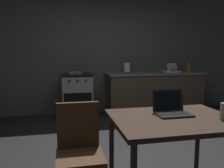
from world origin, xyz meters
TOP-DOWN VIEW (x-y plane):
  - ground_plane at (0.00, 0.00)m, footprint 12.00×12.00m
  - back_wall at (0.30, 2.44)m, footprint 6.40×0.10m
  - kitchen_counter at (1.16, 2.09)m, footprint 2.16×0.64m
  - stove_oven at (-0.56, 2.09)m, footprint 0.60×0.62m
  - dining_table at (0.13, -0.84)m, footprint 1.11×0.88m
  - chair at (-0.72, -0.76)m, footprint 0.40×0.40m
  - laptop at (0.16, -0.73)m, footprint 0.32×0.27m
  - electric_kettle at (0.52, 2.09)m, footprint 0.17×0.15m
  - bottle at (1.95, 2.04)m, footprint 0.08×0.08m
  - frying_pan at (-0.58, 2.06)m, footprint 0.28×0.45m
  - drinking_glass at (0.52, -1.00)m, footprint 0.07×0.07m
  - dish_rack at (1.56, 2.09)m, footprint 0.34×0.26m

SIDE VIEW (x-z plane):
  - ground_plane at x=0.00m, z-range 0.00..0.00m
  - stove_oven at x=-0.56m, z-range 0.00..0.90m
  - kitchen_counter at x=1.16m, z-range 0.00..0.90m
  - chair at x=-0.72m, z-range 0.07..0.96m
  - dining_table at x=0.13m, z-range 0.30..1.05m
  - laptop at x=0.16m, z-range 0.69..0.91m
  - drinking_glass at x=0.52m, z-range 0.75..0.90m
  - frying_pan at x=-0.58m, z-range 0.90..0.95m
  - dish_rack at x=1.56m, z-range 0.84..1.05m
  - electric_kettle at x=0.52m, z-range 0.89..1.11m
  - bottle at x=1.95m, z-range 0.89..1.15m
  - back_wall at x=0.30m, z-range 0.00..2.81m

